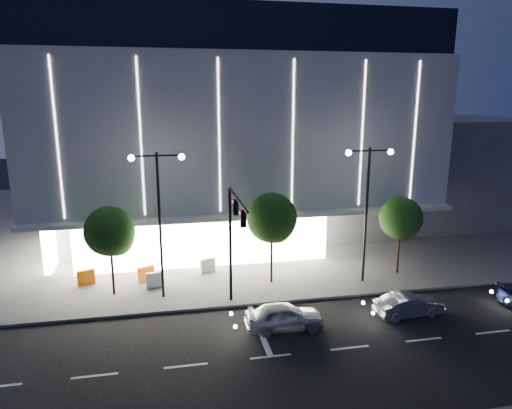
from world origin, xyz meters
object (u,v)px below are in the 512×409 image
Objects in this scene: tree_left at (110,234)px; barrier_a at (86,277)px; tree_mid at (272,221)px; car_lead at (284,316)px; street_lamp_west at (159,204)px; street_lamp_east at (367,195)px; tree_right at (401,220)px; barrier_d at (208,265)px; car_second at (409,305)px; traffic_mast at (234,228)px; barrier_b at (155,280)px; barrier_c at (146,274)px.

tree_left reaches higher than barrier_a.
tree_mid reaches higher than car_lead.
tree_left is 11.55m from car_lead.
street_lamp_west and street_lamp_east have the same top height.
tree_right is 5.01× the size of barrier_d.
car_second is at bearing -58.75° from barrier_d.
traffic_mast is 7.64m from barrier_d.
tree_left reaches higher than barrier_b.
tree_mid is 7.06m from car_lead.
barrier_b is at bearing 60.49° from car_second.
traffic_mast is at bearing -68.22° from barrier_c.
street_lamp_west is 8.18× the size of barrier_d.
traffic_mast is 1.15× the size of tree_mid.
street_lamp_west is 1.00× the size of street_lamp_east.
tree_right reaches higher than barrier_a.
car_lead is (9.28, -6.02, -3.32)m from tree_left.
street_lamp_east is 7.25m from car_second.
traffic_mast is 4.82m from tree_mid.
street_lamp_east is 3.81m from tree_right.
tree_left is at bearing -158.93° from barrier_c.
street_lamp_west reaches higher than tree_left.
barrier_c is at bearing 169.03° from street_lamp_east.
tree_left is 5.20× the size of barrier_c.
tree_right is at bearing -10.52° from barrier_b.
street_lamp_east is 6.27m from tree_mid.
tree_right reaches higher than barrier_d.
traffic_mast reaches higher than barrier_c.
tree_right is at bearing -57.08° from car_lead.
street_lamp_west reaches higher than car_lead.
barrier_a is 1.00× the size of barrier_b.
barrier_a and barrier_c have the same top height.
tree_left is at bearing -180.00° from tree_mid.
traffic_mast is 11.36m from barrier_a.
barrier_b and barrier_c have the same top height.
tree_right reaches higher than car_second.
street_lamp_east reaches higher than traffic_mast.
street_lamp_east is 11.83m from barrier_d.
car_second reaches higher than barrier_a.
street_lamp_west is 5.56m from barrier_b.
car_lead is at bearing -143.24° from street_lamp_east.
traffic_mast is 8.63m from barrier_c.
car_lead reaches higher than barrier_b.
barrier_c and barrier_d have the same top height.
tree_right is 17.53m from barrier_c.
tree_left reaches higher than car_lead.
street_lamp_east is 16.12m from tree_left.
traffic_mast is 6.43× the size of barrier_c.
street_lamp_west is 7.28m from tree_mid.
tree_mid is 5.59× the size of barrier_c.
tree_mid is (3.03, 3.68, -0.69)m from traffic_mast.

